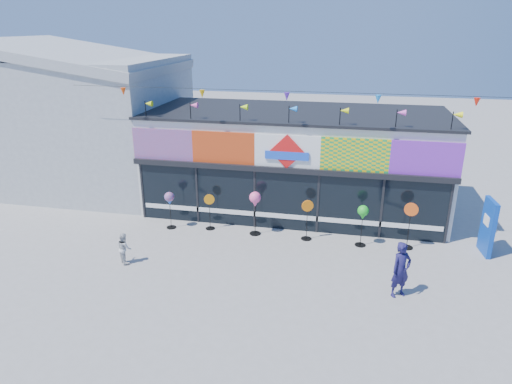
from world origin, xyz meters
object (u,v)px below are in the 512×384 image
(blue_sign, at_px, (488,227))
(spinner_5, at_px, (409,224))
(spinner_0, at_px, (169,199))
(spinner_1, at_px, (210,211))
(spinner_2, at_px, (255,201))
(spinner_3, at_px, (307,219))
(adult_man, at_px, (401,270))
(spinner_4, at_px, (363,214))
(child, at_px, (124,248))

(blue_sign, relative_size, spinner_5, 1.15)
(spinner_0, xyz_separation_m, spinner_1, (1.51, 0.22, -0.43))
(blue_sign, height_order, spinner_2, blue_sign)
(spinner_2, bearing_deg, spinner_3, -1.22)
(spinner_3, bearing_deg, spinner_1, 177.79)
(spinner_2, height_order, adult_man, spinner_2)
(spinner_3, distance_m, adult_man, 4.36)
(spinner_5, bearing_deg, spinner_3, -179.66)
(spinner_2, bearing_deg, adult_man, -33.04)
(blue_sign, height_order, spinner_5, blue_sign)
(spinner_4, relative_size, child, 1.46)
(spinner_1, bearing_deg, child, -122.19)
(blue_sign, bearing_deg, spinner_1, 174.94)
(spinner_2, distance_m, adult_man, 5.90)
(spinner_0, relative_size, spinner_5, 0.86)
(spinner_0, relative_size, spinner_1, 1.04)
(spinner_3, bearing_deg, spinner_4, -3.38)
(spinner_1, xyz_separation_m, spinner_4, (5.66, -0.26, 0.48))
(adult_man, relative_size, child, 1.60)
(spinner_2, distance_m, spinner_5, 5.49)
(spinner_3, bearing_deg, spinner_2, 178.78)
(blue_sign, relative_size, spinner_4, 1.27)
(spinner_5, distance_m, child, 9.71)
(blue_sign, distance_m, spinner_2, 8.04)
(blue_sign, bearing_deg, child, -170.27)
(spinner_1, bearing_deg, adult_man, -26.21)
(spinner_2, relative_size, adult_man, 1.00)
(spinner_2, height_order, spinner_3, spinner_2)
(blue_sign, distance_m, child, 12.20)
(spinner_0, height_order, spinner_1, spinner_0)
(spinner_4, bearing_deg, child, -159.44)
(spinner_0, xyz_separation_m, spinner_4, (7.17, -0.04, 0.05))
(spinner_5, bearing_deg, child, -162.02)
(spinner_4, relative_size, adult_man, 0.91)
(spinner_1, bearing_deg, spinner_0, -171.83)
(blue_sign, xyz_separation_m, spinner_2, (-8.03, -0.13, 0.37))
(child, bearing_deg, spinner_3, -107.97)
(spinner_3, bearing_deg, child, -152.38)
(child, bearing_deg, blue_sign, -120.65)
(spinner_1, xyz_separation_m, adult_man, (6.72, -3.31, 0.10))
(blue_sign, distance_m, spinner_3, 6.10)
(spinner_3, distance_m, spinner_5, 3.54)
(spinner_1, bearing_deg, spinner_5, -0.97)
(spinner_2, bearing_deg, spinner_1, 176.74)
(spinner_2, height_order, spinner_5, spinner_5)
(spinner_4, bearing_deg, spinner_0, 179.67)
(spinner_0, relative_size, adult_man, 0.87)
(spinner_0, relative_size, spinner_3, 0.96)
(spinner_3, xyz_separation_m, spinner_5, (3.54, 0.02, 0.09))
(spinner_5, xyz_separation_m, child, (-9.23, -3.00, -0.37))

